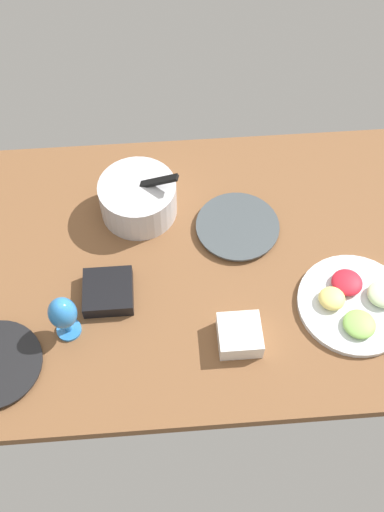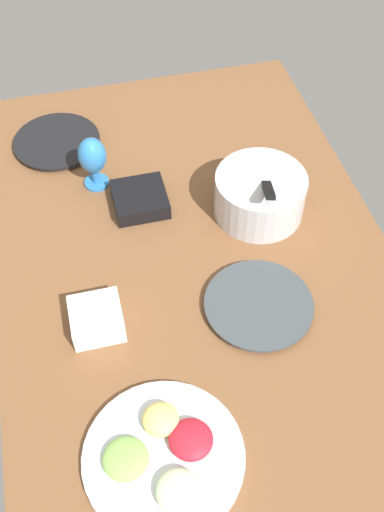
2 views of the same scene
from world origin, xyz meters
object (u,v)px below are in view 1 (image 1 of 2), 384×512
at_px(dinner_plate_right, 237,227).
at_px(hurricane_glass_blue, 63,314).
at_px(fruit_platter, 355,302).
at_px(square_bowl_white, 240,335).
at_px(square_bowl_black, 108,291).
at_px(mixing_bowl, 138,197).

xyz_separation_m(dinner_plate_right, hurricane_glass_blue, (-0.53, -0.33, 0.09)).
relative_size(fruit_platter, square_bowl_white, 2.77).
bearing_deg(fruit_platter, dinner_plate_right, 135.78).
bearing_deg(square_bowl_white, fruit_platter, 13.74).
distance_m(hurricane_glass_blue, square_bowl_black, 0.18).
relative_size(hurricane_glass_blue, square_bowl_white, 1.35).
bearing_deg(fruit_platter, mixing_bowl, 147.15).
height_order(square_bowl_white, square_bowl_black, square_bowl_white).
relative_size(mixing_bowl, hurricane_glass_blue, 1.57).
distance_m(mixing_bowl, hurricane_glass_blue, 0.48).
distance_m(mixing_bowl, square_bowl_black, 0.34).
bearing_deg(mixing_bowl, fruit_platter, -32.85).
distance_m(hurricane_glass_blue, square_bowl_white, 0.50).
distance_m(dinner_plate_right, hurricane_glass_blue, 0.63).
height_order(fruit_platter, hurricane_glass_blue, hurricane_glass_blue).
height_order(dinner_plate_right, square_bowl_white, square_bowl_white).
bearing_deg(mixing_bowl, hurricane_glass_blue, -117.01).
distance_m(fruit_platter, hurricane_glass_blue, 0.85).
height_order(dinner_plate_right, hurricane_glass_blue, hurricane_glass_blue).
height_order(mixing_bowl, fruit_platter, mixing_bowl).
distance_m(square_bowl_white, square_bowl_black, 0.41).
xyz_separation_m(dinner_plate_right, square_bowl_white, (-0.04, -0.39, 0.02)).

